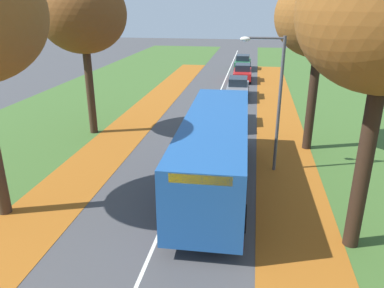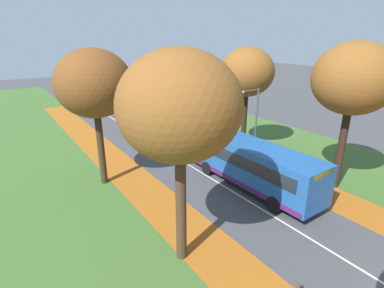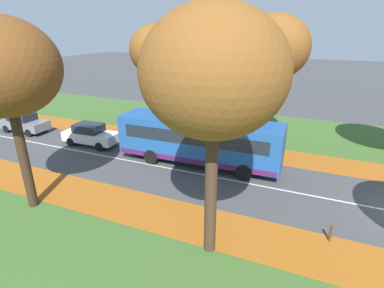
% 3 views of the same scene
% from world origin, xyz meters
% --- Properties ---
extents(grass_verge_left, '(12.00, 90.00, 0.01)m').
position_xyz_m(grass_verge_left, '(-9.20, 20.00, 0.00)').
color(grass_verge_left, '#3D6028').
rests_on(grass_verge_left, ground).
extents(leaf_litter_left, '(2.80, 60.00, 0.00)m').
position_xyz_m(leaf_litter_left, '(-4.60, 14.00, 0.01)').
color(leaf_litter_left, '#9E5619').
rests_on(leaf_litter_left, grass_verge_left).
extents(grass_verge_right, '(12.00, 90.00, 0.01)m').
position_xyz_m(grass_verge_right, '(9.20, 20.00, 0.00)').
color(grass_verge_right, '#3D6028').
rests_on(grass_verge_right, ground).
extents(leaf_litter_right, '(2.80, 60.00, 0.00)m').
position_xyz_m(leaf_litter_right, '(4.60, 14.00, 0.01)').
color(leaf_litter_right, '#9E5619').
rests_on(leaf_litter_right, grass_verge_right).
extents(road_centre_line, '(0.12, 80.00, 0.01)m').
position_xyz_m(road_centre_line, '(0.00, 20.00, 0.00)').
color(road_centre_line, silver).
rests_on(road_centre_line, ground).
extents(tree_left_near, '(4.83, 4.83, 9.12)m').
position_xyz_m(tree_left_near, '(-5.94, 8.34, 6.90)').
color(tree_left_near, '#422D1E').
rests_on(tree_left_near, ground).
extents(tree_left_mid, '(4.70, 4.70, 8.84)m').
position_xyz_m(tree_left_mid, '(-6.40, 17.51, 6.68)').
color(tree_left_mid, '#382619').
rests_on(tree_left_mid, ground).
extents(tree_right_near, '(4.81, 4.81, 9.25)m').
position_xyz_m(tree_right_near, '(6.20, 8.38, 7.03)').
color(tree_right_near, black).
rests_on(tree_right_near, ground).
extents(tree_right_mid, '(4.39, 4.39, 8.68)m').
position_xyz_m(tree_right_mid, '(5.82, 16.91, 6.64)').
color(tree_right_mid, black).
rests_on(tree_right_mid, ground).
extents(streetlamp_right, '(1.89, 0.28, 6.00)m').
position_xyz_m(streetlamp_right, '(3.67, 13.80, 3.74)').
color(streetlamp_right, '#47474C').
rests_on(streetlamp_right, ground).
extents(bus, '(2.84, 10.46, 2.98)m').
position_xyz_m(bus, '(1.45, 11.74, 1.70)').
color(bus, '#1E5199').
rests_on(bus, ground).
extents(car_white_lead, '(1.88, 4.25, 1.62)m').
position_xyz_m(car_white_lead, '(1.40, 20.50, 0.81)').
color(car_white_lead, silver).
rests_on(car_white_lead, ground).
extents(car_grey_following, '(1.82, 4.22, 1.62)m').
position_xyz_m(car_grey_following, '(1.61, 27.77, 0.81)').
color(car_grey_following, slate).
rests_on(car_grey_following, ground).
extents(car_red_third_in_line, '(1.83, 4.22, 1.62)m').
position_xyz_m(car_red_third_in_line, '(1.71, 34.83, 0.81)').
color(car_red_third_in_line, '#B21919').
rests_on(car_red_third_in_line, ground).
extents(car_green_fourth_in_line, '(1.84, 4.23, 1.62)m').
position_xyz_m(car_green_fourth_in_line, '(1.47, 41.72, 0.81)').
color(car_green_fourth_in_line, '#1E6038').
rests_on(car_green_fourth_in_line, ground).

